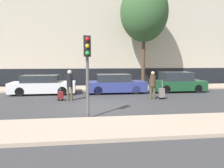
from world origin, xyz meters
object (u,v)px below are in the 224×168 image
object	(u,v)px
traffic_light	(87,60)
parked_car_1	(115,84)
parked_bicycle	(103,82)
bare_tree_near_crossing	(144,12)
trolley_left	(60,95)
pedestrian_right	(153,83)
parked_car_2	(177,83)
trolley_right	(162,93)
parked_car_0	(43,85)
pedestrian_left	(70,83)

from	to	relation	value
traffic_light	parked_car_1	bearing A→B (deg)	73.11
traffic_light	parked_bicycle	world-z (taller)	traffic_light
traffic_light	parked_bicycle	size ratio (longest dim) A/B	1.86
parked_car_1	bare_tree_near_crossing	distance (m)	6.67
trolley_left	pedestrian_right	bearing A→B (deg)	-1.57
parked_car_1	traffic_light	world-z (taller)	traffic_light
trolley_left	parked_car_2	bearing A→B (deg)	18.08
trolley_right	parked_car_1	bearing A→B (deg)	129.96
parked_car_0	trolley_right	world-z (taller)	parked_car_0
parked_bicycle	pedestrian_right	bearing A→B (deg)	-65.24
parked_car_2	bare_tree_near_crossing	distance (m)	6.33
pedestrian_right	bare_tree_near_crossing	world-z (taller)	bare_tree_near_crossing
trolley_right	parked_car_0	bearing A→B (deg)	157.71
parked_car_1	pedestrian_left	size ratio (longest dim) A/B	2.39
pedestrian_right	parked_car_2	bearing A→B (deg)	-121.50
pedestrian_right	bare_tree_near_crossing	distance (m)	7.42
parked_car_0	trolley_right	distance (m)	8.14
parked_car_1	parked_car_2	distance (m)	4.73
parked_car_1	pedestrian_right	size ratio (longest dim) A/B	2.52
trolley_left	traffic_light	world-z (taller)	traffic_light
trolley_right	bare_tree_near_crossing	world-z (taller)	bare_tree_near_crossing
traffic_light	bare_tree_near_crossing	xyz separation A→B (m)	(4.83, 9.23, 3.88)
pedestrian_left	pedestrian_right	distance (m)	4.96
parked_car_1	parked_bicycle	distance (m)	2.81
trolley_left	pedestrian_right	world-z (taller)	pedestrian_right
traffic_light	pedestrian_right	bearing A→B (deg)	45.67
trolley_left	parked_bicycle	xyz separation A→B (m)	(2.95, 5.37, 0.16)
pedestrian_left	traffic_light	size ratio (longest dim) A/B	0.54
trolley_right	parked_bicycle	world-z (taller)	trolley_right
bare_tree_near_crossing	trolley_left	bearing A→B (deg)	-141.78
traffic_light	parked_bicycle	bearing A→B (deg)	81.44
parked_car_1	parked_bicycle	xyz separation A→B (m)	(-0.64, 2.73, -0.15)
parked_car_1	parked_bicycle	world-z (taller)	parked_car_1
parked_car_0	parked_car_1	xyz separation A→B (m)	(5.08, -0.17, 0.01)
parked_car_0	parked_car_2	xyz separation A→B (m)	(9.82, -0.09, 0.06)
parked_car_0	parked_bicycle	distance (m)	5.13
pedestrian_right	parked_car_1	bearing A→B (deg)	-42.59
traffic_light	parked_car_0	bearing A→B (deg)	113.00
bare_tree_near_crossing	parked_car_0	bearing A→B (deg)	-164.41
trolley_right	bare_tree_near_crossing	size ratio (longest dim) A/B	0.14
parked_car_1	trolley_left	bearing A→B (deg)	-143.71
parked_car_2	parked_bicycle	size ratio (longest dim) A/B	2.20
bare_tree_near_crossing	parked_bicycle	bearing A→B (deg)	173.55
parked_car_1	pedestrian_right	xyz separation A→B (m)	(1.91, -2.79, 0.32)
trolley_right	parked_bicycle	distance (m)	6.44
pedestrian_left	traffic_light	world-z (taller)	traffic_light
parked_car_1	trolley_right	distance (m)	3.81
parked_car_0	parked_car_2	size ratio (longest dim) A/B	1.13
parked_car_0	pedestrian_right	world-z (taller)	pedestrian_right
pedestrian_left	parked_car_0	bearing A→B (deg)	129.76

